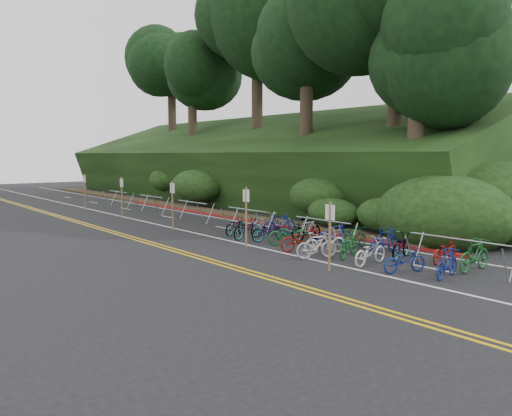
{
  "coord_description": "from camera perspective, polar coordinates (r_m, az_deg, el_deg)",
  "views": [
    {
      "loc": [
        -11.93,
        -10.98,
        3.83
      ],
      "look_at": [
        2.92,
        7.2,
        1.3
      ],
      "focal_mm": 35.0,
      "sensor_mm": 36.0,
      "label": 1
    }
  ],
  "objects": [
    {
      "name": "red_curb",
      "position": [
        29.21,
        -1.74,
        -1.29
      ],
      "size": [
        0.25,
        28.0,
        0.1
      ],
      "primitive_type": "cube",
      "color": "maroon",
      "rests_on": "ground"
    },
    {
      "name": "tree_cluster",
      "position": [
        40.21,
        -6.11,
        16.89
      ],
      "size": [
        32.32,
        53.94,
        18.16
      ],
      "color": "#2D2319",
      "rests_on": "ground"
    },
    {
      "name": "road_markings",
      "position": [
        24.83,
        -8.36,
        -2.78
      ],
      "size": [
        7.47,
        80.0,
        0.01
      ],
      "color": "gold",
      "rests_on": "ground"
    },
    {
      "name": "signposts_rest",
      "position": [
        28.05,
        -12.57,
        1.1
      ],
      "size": [
        0.08,
        18.4,
        2.5
      ],
      "color": "brown",
      "rests_on": "ground"
    },
    {
      "name": "bike_valet",
      "position": [
        20.45,
        8.33,
        -3.35
      ],
      "size": [
        3.49,
        12.82,
        1.1
      ],
      "color": "navy",
      "rests_on": "ground"
    },
    {
      "name": "embankment",
      "position": [
        39.02,
        0.41,
        4.3
      ],
      "size": [
        14.3,
        48.14,
        9.11
      ],
      "color": "black",
      "rests_on": "ground"
    },
    {
      "name": "bike_rack_front",
      "position": [
        17.32,
        22.16,
        -4.19
      ],
      "size": [
        1.13,
        3.44,
        1.14
      ],
      "color": "gray",
      "rests_on": "ground"
    },
    {
      "name": "bike_front",
      "position": [
        18.53,
        6.96,
        -4.26
      ],
      "size": [
        0.99,
        1.72,
        1.0
      ],
      "primitive_type": "imported",
      "rotation": [
        0.0,
        0.0,
        1.23
      ],
      "color": "#9E9EA3",
      "rests_on": "ground"
    },
    {
      "name": "signpost_near",
      "position": [
        16.49,
        8.43,
        -2.67
      ],
      "size": [
        0.08,
        0.4,
        2.3
      ],
      "color": "brown",
      "rests_on": "ground"
    },
    {
      "name": "ground",
      "position": [
        16.66,
        7.97,
        -7.2
      ],
      "size": [
        120.0,
        120.0,
        0.0
      ],
      "primitive_type": "plane",
      "color": "black",
      "rests_on": "ground"
    },
    {
      "name": "bike_racks_rest",
      "position": [
        28.4,
        -7.3,
        0.09
      ],
      "size": [
        1.14,
        23.0,
        1.17
      ],
      "color": "gray",
      "rests_on": "ground"
    }
  ]
}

